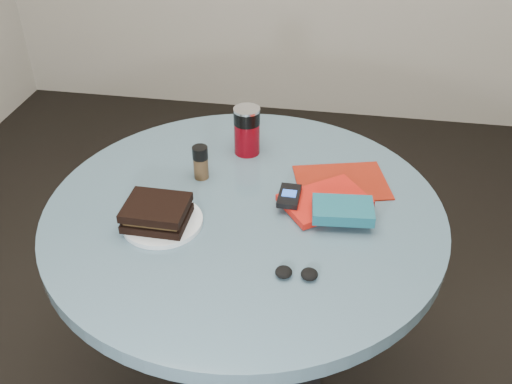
% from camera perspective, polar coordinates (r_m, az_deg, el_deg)
% --- Properties ---
extents(table, '(1.00, 1.00, 0.75)m').
position_cam_1_polar(table, '(1.53, -1.11, -6.40)').
color(table, black).
rests_on(table, ground).
extents(plate, '(0.24, 0.24, 0.01)m').
position_cam_1_polar(plate, '(1.39, -9.34, -2.94)').
color(plate, white).
rests_on(plate, table).
extents(sandwich, '(0.15, 0.13, 0.05)m').
position_cam_1_polar(sandwich, '(1.37, -9.90, -2.05)').
color(sandwich, black).
rests_on(sandwich, plate).
extents(soda_can, '(0.08, 0.08, 0.14)m').
position_cam_1_polar(soda_can, '(1.61, -0.91, 6.16)').
color(soda_can, maroon).
rests_on(soda_can, table).
extents(pepper_grinder, '(0.04, 0.04, 0.09)m').
position_cam_1_polar(pepper_grinder, '(1.52, -5.56, 2.99)').
color(pepper_grinder, '#47331E').
rests_on(pepper_grinder, table).
extents(magazine, '(0.28, 0.23, 0.00)m').
position_cam_1_polar(magazine, '(1.53, 8.54, 0.97)').
color(magazine, maroon).
rests_on(magazine, table).
extents(red_book, '(0.25, 0.23, 0.02)m').
position_cam_1_polar(red_book, '(1.44, 6.88, -0.87)').
color(red_book, '#B1150E').
rests_on(red_book, magazine).
extents(novel, '(0.15, 0.11, 0.03)m').
position_cam_1_polar(novel, '(1.37, 8.67, -1.81)').
color(novel, '#145061').
rests_on(novel, red_book).
extents(mp3_player, '(0.05, 0.09, 0.02)m').
position_cam_1_polar(mp3_player, '(1.42, 3.34, -0.39)').
color(mp3_player, black).
rests_on(mp3_player, red_book).
extents(headphones, '(0.09, 0.04, 0.02)m').
position_cam_1_polar(headphones, '(1.23, 4.07, -8.10)').
color(headphones, black).
rests_on(headphones, table).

